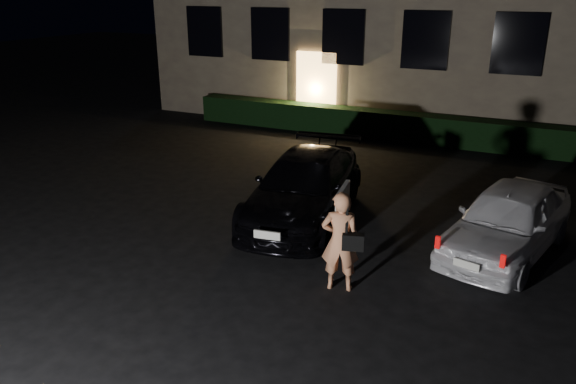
% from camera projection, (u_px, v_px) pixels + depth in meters
% --- Properties ---
extents(ground, '(80.00, 80.00, 0.00)m').
position_uv_depth(ground, '(250.00, 305.00, 8.48)').
color(ground, black).
rests_on(ground, ground).
extents(hedge, '(15.00, 0.70, 0.85)m').
position_uv_depth(hedge, '(415.00, 128.00, 17.24)').
color(hedge, black).
rests_on(hedge, ground).
extents(sedan, '(2.41, 4.68, 1.29)m').
position_uv_depth(sedan, '(304.00, 187.00, 11.54)').
color(sedan, black).
rests_on(sedan, ground).
extents(hatch, '(2.31, 3.91, 1.25)m').
position_uv_depth(hatch, '(508.00, 220.00, 9.94)').
color(hatch, white).
rests_on(hatch, ground).
extents(man, '(0.75, 0.54, 1.63)m').
position_uv_depth(man, '(341.00, 241.00, 8.67)').
color(man, tan).
rests_on(man, ground).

